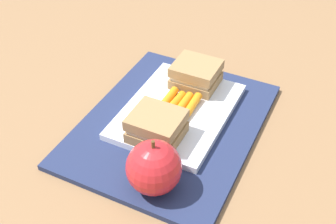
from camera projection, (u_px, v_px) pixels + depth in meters
ground_plane at (171, 126)px, 0.74m from camera, size 2.40×2.40×0.00m
lunchbag_mat at (171, 124)px, 0.74m from camera, size 0.36×0.28×0.01m
food_tray at (178, 111)px, 0.75m from camera, size 0.23×0.17×0.01m
sandwich_half_left at (196, 74)px, 0.78m from camera, size 0.07×0.08×0.04m
sandwich_half_right at (157, 126)px, 0.68m from camera, size 0.07×0.08×0.04m
carrot_sticks_bundle at (178, 105)px, 0.74m from camera, size 0.08×0.06×0.02m
apple at (154, 167)px, 0.60m from camera, size 0.08×0.08×0.09m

